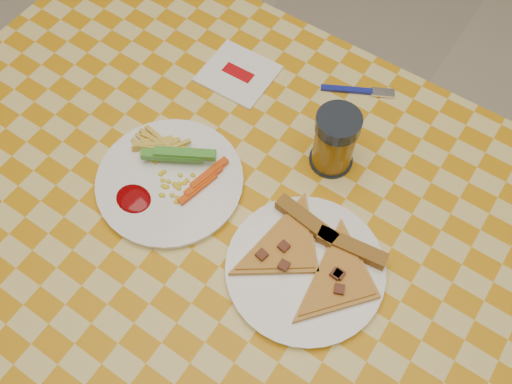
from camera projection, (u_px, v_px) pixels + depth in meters
ground at (250, 348)px, 1.56m from camera, size 8.00×8.00×0.00m
table at (246, 250)px, 0.96m from camera, size 1.28×0.88×0.76m
plate_left at (170, 182)px, 0.94m from camera, size 0.26×0.26×0.01m
plate_right at (305, 269)px, 0.86m from camera, size 0.28×0.28×0.01m
fries_veggies at (171, 168)px, 0.93m from camera, size 0.18×0.17×0.04m
pizza_slices at (313, 258)px, 0.86m from camera, size 0.25×0.23×0.02m
drink_glass at (335, 141)px, 0.91m from camera, size 0.07×0.07×0.12m
napkin at (238, 74)px, 1.05m from camera, size 0.13×0.12×0.01m
fork at (359, 90)px, 1.03m from camera, size 0.12×0.08×0.01m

